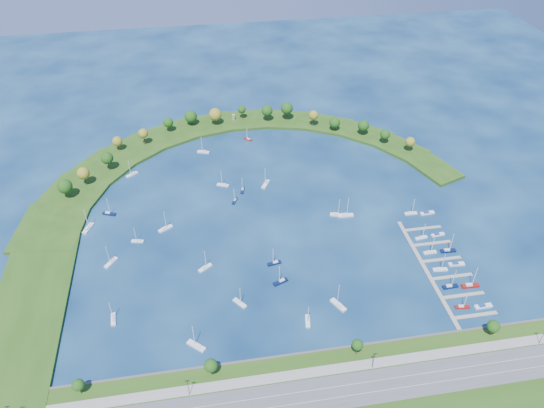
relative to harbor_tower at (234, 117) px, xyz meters
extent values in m
plane|color=#071D41|center=(6.79, -118.47, -4.35)|extent=(700.00, 700.00, 0.00)
cube|color=#224612|center=(6.79, -242.47, -3.55)|extent=(420.00, 42.00, 1.60)
cube|color=#474442|center=(6.79, -220.97, -3.45)|extent=(420.00, 1.20, 1.80)
cube|color=#515154|center=(6.79, -242.47, -2.69)|extent=(420.00, 16.00, 0.12)
cube|color=gray|center=(6.79, -231.47, -2.69)|extent=(420.00, 5.00, 0.12)
cube|color=silver|center=(6.79, -244.97, -2.62)|extent=(420.00, 0.15, 0.02)
cube|color=silver|center=(6.79, -239.97, -2.62)|extent=(420.00, 0.15, 0.02)
cylinder|color=#382314|center=(-88.21, -225.47, -0.30)|extent=(0.56, 0.56, 4.90)
sphere|color=#164010|center=(-88.21, -225.47, 3.19)|extent=(5.20, 5.20, 5.20)
cylinder|color=#382314|center=(-33.21, -225.47, -0.12)|extent=(0.56, 0.56, 5.25)
sphere|color=#164010|center=(-33.21, -225.47, 3.70)|extent=(6.00, 6.00, 6.00)
cylinder|color=#382314|center=(31.79, -225.47, 0.05)|extent=(0.56, 0.56, 5.60)
sphere|color=#164010|center=(31.79, -225.47, 3.89)|extent=(5.20, 5.20, 5.20)
cylinder|color=#382314|center=(96.79, -225.47, -0.30)|extent=(0.56, 0.56, 4.90)
sphere|color=#164010|center=(96.79, -225.47, 3.35)|extent=(6.00, 6.00, 6.00)
cylinder|color=black|center=(-43.21, -233.47, 2.25)|extent=(0.24, 0.24, 10.00)
cylinder|color=black|center=(36.79, -233.47, 2.25)|extent=(0.24, 0.24, 10.00)
cylinder|color=black|center=(116.79, -233.47, 2.25)|extent=(0.24, 0.24, 10.00)
cube|color=#224612|center=(-119.96, -110.66, -3.35)|extent=(43.73, 48.72, 2.00)
cube|color=#224612|center=(-112.04, -80.90, -3.35)|extent=(50.23, 54.30, 2.00)
cube|color=#224612|center=(-97.24, -53.90, -3.35)|extent=(54.07, 56.09, 2.00)
cube|color=#224612|center=(-76.41, -31.21, -3.35)|extent=(55.20, 54.07, 2.00)
cube|color=#224612|center=(-50.78, -14.15, -3.35)|extent=(53.65, 48.47, 2.00)
cube|color=#224612|center=(-21.80, -3.71, -3.35)|extent=(49.62, 39.75, 2.00)
cube|color=#224612|center=(8.82, -0.49, -3.35)|extent=(44.32, 29.96, 2.00)
cube|color=#224612|center=(39.33, -4.68, -3.35)|extent=(49.49, 38.05, 2.00)
cube|color=#224612|center=(67.96, -16.03, -3.35)|extent=(51.13, 44.12, 2.00)
cube|color=#224612|center=(93.04, -33.90, -3.35)|extent=(49.19, 47.96, 2.00)
cube|color=#224612|center=(113.14, -57.23, -3.35)|extent=(43.90, 49.49, 2.00)
cube|color=#224612|center=(127.07, -84.70, -3.35)|extent=(35.67, 48.74, 2.00)
cube|color=#224612|center=(-119.96, -166.07, -3.40)|extent=(36.00, 130.81, 1.90)
cylinder|color=#382314|center=(-113.53, -83.59, 1.11)|extent=(0.56, 0.56, 6.92)
sphere|color=#164010|center=(-113.53, -83.59, 6.41)|extent=(9.20, 9.20, 9.20)
cylinder|color=#382314|center=(-103.96, -71.10, 1.36)|extent=(0.56, 0.56, 7.41)
sphere|color=olive|center=(-103.96, -71.10, 6.68)|extent=(8.05, 8.05, 8.05)
cylinder|color=#382314|center=(-90.33, -55.97, 1.60)|extent=(0.56, 0.56, 7.88)
sphere|color=#164010|center=(-90.33, -55.97, 7.18)|extent=(8.20, 8.20, 8.20)
cylinder|color=#382314|center=(-85.75, -31.28, 0.63)|extent=(0.56, 0.56, 5.95)
sphere|color=olive|center=(-85.75, -31.28, 5.04)|extent=(7.15, 7.15, 7.15)
cylinder|color=#382314|center=(-67.68, -26.20, 1.57)|extent=(0.56, 0.56, 7.82)
sphere|color=olive|center=(-67.68, -26.20, 6.89)|extent=(7.05, 7.05, 7.05)
cylinder|color=#382314|center=(-49.98, -10.41, 0.82)|extent=(0.56, 0.56, 6.33)
sphere|color=#164010|center=(-49.98, -10.41, 5.49)|extent=(7.53, 7.53, 7.53)
cylinder|color=#382314|center=(-32.96, -2.55, 0.27)|extent=(0.56, 0.56, 5.23)
sphere|color=#164010|center=(-32.96, -2.55, 4.79)|extent=(9.53, 9.53, 9.53)
cylinder|color=#382314|center=(-14.39, -5.41, 1.15)|extent=(0.56, 0.56, 6.99)
sphere|color=olive|center=(-14.39, -5.41, 6.57)|extent=(9.60, 9.60, 9.60)
cylinder|color=#382314|center=(6.78, 0.87, 1.08)|extent=(0.56, 0.56, 6.85)
sphere|color=#164010|center=(6.78, 0.87, 5.73)|extent=(6.14, 6.14, 6.14)
cylinder|color=#382314|center=(25.61, -6.13, 1.30)|extent=(0.56, 0.56, 7.30)
sphere|color=#164010|center=(25.61, -6.13, 6.68)|extent=(8.62, 8.62, 8.62)
cylinder|color=#382314|center=(41.08, -6.68, 1.76)|extent=(0.56, 0.56, 8.20)
sphere|color=#164010|center=(41.08, -6.68, 7.72)|extent=(9.30, 9.30, 9.30)
cylinder|color=#382314|center=(59.27, -19.74, 1.63)|extent=(0.56, 0.56, 7.95)
sphere|color=olive|center=(59.27, -19.74, 7.06)|extent=(7.29, 7.29, 7.29)
cylinder|color=#382314|center=(73.66, -28.65, 0.09)|extent=(0.56, 0.56, 4.87)
sphere|color=#164010|center=(73.66, -28.65, 4.17)|extent=(8.21, 8.21, 8.21)
cylinder|color=#382314|center=(92.88, -38.81, 0.80)|extent=(0.56, 0.56, 6.29)
sphere|color=#164010|center=(92.88, -38.81, 5.61)|extent=(8.32, 8.32, 8.32)
cylinder|color=#382314|center=(104.59, -53.24, 0.68)|extent=(0.56, 0.56, 6.05)
sphere|color=#164010|center=(104.59, -53.24, 5.12)|extent=(7.07, 7.07, 7.07)
cylinder|color=#382314|center=(118.35, -66.57, 0.97)|extent=(0.56, 0.56, 6.64)
sphere|color=olive|center=(118.35, -66.57, 5.67)|extent=(6.88, 6.88, 6.88)
cylinder|color=gray|center=(0.00, 0.00, -0.20)|extent=(2.20, 2.20, 4.28)
cylinder|color=gray|center=(0.00, 0.00, 2.09)|extent=(2.60, 2.60, 0.30)
cube|color=gray|center=(84.79, -179.47, -4.00)|extent=(2.20, 82.00, 0.40)
cube|color=gray|center=(96.89, -212.47, -4.00)|extent=(22.00, 2.00, 0.40)
cylinder|color=#382314|center=(107.79, -212.47, -3.75)|extent=(0.36, 0.36, 1.60)
cube|color=gray|center=(96.89, -199.27, -4.00)|extent=(22.00, 2.00, 0.40)
cylinder|color=#382314|center=(107.79, -199.27, -3.75)|extent=(0.36, 0.36, 1.60)
cube|color=gray|center=(96.89, -186.07, -4.00)|extent=(22.00, 2.00, 0.40)
cylinder|color=#382314|center=(107.79, -186.07, -3.75)|extent=(0.36, 0.36, 1.60)
cube|color=gray|center=(96.89, -172.87, -4.00)|extent=(22.00, 2.00, 0.40)
cylinder|color=#382314|center=(107.79, -172.87, -3.75)|extent=(0.36, 0.36, 1.60)
cube|color=gray|center=(96.89, -159.67, -4.00)|extent=(22.00, 2.00, 0.40)
cylinder|color=#382314|center=(107.79, -159.67, -3.75)|extent=(0.36, 0.36, 1.60)
cube|color=gray|center=(96.89, -146.47, -4.00)|extent=(22.00, 2.00, 0.40)
cylinder|color=#382314|center=(107.79, -146.47, -3.75)|extent=(0.36, 0.36, 1.60)
cube|color=silver|center=(-53.26, -122.19, -3.81)|extent=(8.89, 6.73, 1.07)
cube|color=silver|center=(-54.01, -122.65, -2.91)|extent=(3.56, 3.10, 0.75)
cylinder|color=silver|center=(-52.65, -121.82, 2.71)|extent=(0.32, 0.32, 11.99)
cube|color=silver|center=(-26.35, -41.10, -3.82)|extent=(9.02, 5.21, 1.05)
cube|color=silver|center=(-25.53, -41.40, -2.94)|extent=(3.44, 2.63, 0.73)
cylinder|color=silver|center=(-27.01, -40.87, 2.58)|extent=(0.32, 0.32, 11.76)
cube|color=silver|center=(-98.21, -114.59, -3.76)|extent=(6.25, 10.04, 1.17)
cube|color=silver|center=(-98.58, -115.49, -2.77)|extent=(3.07, 3.88, 0.82)
cylinder|color=silver|center=(-97.91, -113.87, 3.40)|extent=(0.32, 0.32, 13.15)
cube|color=silver|center=(-69.07, -130.62, -3.92)|extent=(7.33, 3.49, 0.85)
cube|color=silver|center=(-68.38, -130.77, -3.20)|extent=(2.72, 1.90, 0.59)
cylinder|color=silver|center=(-69.62, -130.49, 1.28)|extent=(0.32, 0.32, 9.55)
cube|color=silver|center=(-16.58, -186.13, -3.86)|extent=(6.77, 7.75, 0.97)
cube|color=silver|center=(-17.08, -185.50, -3.04)|extent=(2.99, 3.20, 0.68)
cylinder|color=silver|center=(-16.18, -186.64, 2.08)|extent=(0.32, 0.32, 10.91)
cube|color=silver|center=(14.57, -202.75, -3.88)|extent=(3.48, 7.97, 0.92)
cube|color=silver|center=(14.70, -201.99, -3.10)|extent=(1.96, 2.92, 0.65)
cylinder|color=silver|center=(14.46, -203.35, 1.78)|extent=(0.32, 0.32, 10.40)
cube|color=#09133B|center=(-10.14, -102.04, -3.94)|extent=(4.44, 7.01, 0.82)
cube|color=silver|center=(-9.87, -101.41, -3.24)|extent=(2.17, 2.72, 0.57)
cylinder|color=silver|center=(-10.35, -102.54, 1.07)|extent=(0.32, 0.32, 9.19)
cube|color=silver|center=(-39.29, -208.47, -3.77)|extent=(8.99, 8.38, 1.15)
cube|color=silver|center=(-38.57, -209.11, -2.79)|extent=(3.77, 3.64, 0.81)
cylinder|color=silver|center=(-39.87, -207.97, 3.30)|extent=(0.32, 0.32, 12.98)
cube|color=#09133B|center=(6.10, -175.17, -3.85)|extent=(8.52, 5.14, 0.99)
cube|color=silver|center=(6.87, -174.87, -3.01)|extent=(3.28, 2.55, 0.69)
cylinder|color=silver|center=(5.48, -175.41, 2.21)|extent=(0.32, 0.32, 11.13)
cube|color=silver|center=(-32.15, -158.44, -3.85)|extent=(8.11, 6.61, 0.99)
cube|color=silver|center=(-32.83, -158.91, -3.01)|extent=(3.30, 2.98, 0.69)
cylinder|color=silver|center=(-31.60, -158.07, 2.22)|extent=(0.32, 0.32, 11.15)
cube|color=#09133B|center=(-3.99, -91.67, -3.92)|extent=(3.57, 7.37, 0.85)
cube|color=silver|center=(-3.82, -90.98, -3.20)|extent=(1.93, 2.74, 0.60)
cylinder|color=silver|center=(-4.12, -92.22, 1.30)|extent=(0.32, 0.32, 9.59)
cube|color=silver|center=(49.87, -126.11, -3.84)|extent=(8.84, 4.78, 1.02)
cube|color=silver|center=(49.05, -125.86, -2.97)|extent=(3.34, 2.47, 0.72)
cylinder|color=silver|center=(50.52, -126.31, 2.42)|extent=(0.32, 0.32, 11.49)
cube|color=#09133B|center=(-87.13, -102.49, -3.85)|extent=(8.50, 5.19, 0.99)
cube|color=silver|center=(-87.89, -102.18, -3.01)|extent=(3.27, 2.56, 0.69)
cylinder|color=silver|center=(-86.52, -102.73, 2.20)|extent=(0.32, 0.32, 11.11)
cube|color=silver|center=(11.79, -87.58, -3.78)|extent=(6.81, 9.54, 1.13)
cube|color=silver|center=(12.24, -86.75, -2.82)|extent=(3.19, 3.78, 0.79)
cylinder|color=silver|center=(11.43, -88.24, 3.14)|extent=(0.32, 0.32, 12.72)
cube|color=maroon|center=(7.46, -28.47, -3.93)|extent=(6.24, 6.35, 0.83)
cube|color=silver|center=(7.94, -28.97, -3.22)|extent=(2.67, 2.70, 0.58)
cylinder|color=silver|center=(7.07, -28.07, 1.19)|extent=(0.32, 0.32, 9.39)
cube|color=silver|center=(31.79, -195.41, -3.77)|extent=(7.03, 9.76, 1.16)
cube|color=silver|center=(32.26, -196.26, -2.78)|extent=(3.29, 3.87, 0.81)
cylinder|color=silver|center=(31.42, -194.74, 3.33)|extent=(0.32, 0.32, 13.03)
cube|color=silver|center=(-75.62, -61.81, -3.84)|extent=(8.19, 6.91, 1.01)
cube|color=silver|center=(-74.94, -61.31, -2.98)|extent=(3.36, 3.08, 0.71)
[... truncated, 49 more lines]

